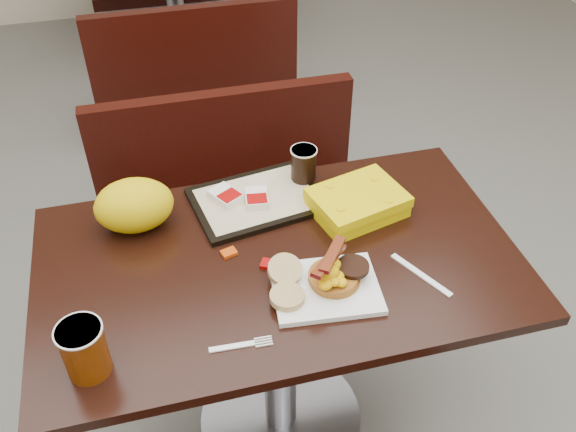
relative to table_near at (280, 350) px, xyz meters
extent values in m
cube|color=slate|center=(0.00, 0.00, -0.38)|extent=(6.00, 7.00, 0.01)
cube|color=white|center=(0.08, -0.13, 0.38)|extent=(0.27, 0.22, 0.01)
cylinder|color=#A9511C|center=(0.11, -0.12, 0.40)|extent=(0.14, 0.14, 0.03)
cylinder|color=black|center=(0.15, -0.12, 0.42)|extent=(0.09, 0.09, 0.01)
ellipsoid|color=#E6A604|center=(0.09, -0.14, 0.44)|extent=(0.09, 0.08, 0.04)
cylinder|color=tan|center=(-0.02, -0.15, 0.40)|extent=(0.09, 0.09, 0.02)
cylinder|color=tan|center=(0.00, -0.08, 0.41)|extent=(0.09, 0.09, 0.05)
cylinder|color=#924005|center=(-0.46, -0.22, 0.44)|extent=(0.12, 0.12, 0.13)
cube|color=white|center=(0.32, -0.14, 0.38)|extent=(0.10, 0.17, 0.00)
cube|color=#BD3B08|center=(-0.12, 0.05, 0.38)|extent=(0.04, 0.04, 0.01)
cube|color=#8C0504|center=(-0.03, -0.02, 0.38)|extent=(0.05, 0.05, 0.01)
cube|color=black|center=(-0.01, 0.23, 0.38)|extent=(0.38, 0.30, 0.02)
cube|color=silver|center=(-0.09, 0.24, 0.40)|extent=(0.10, 0.10, 0.02)
cube|color=silver|center=(-0.01, 0.21, 0.40)|extent=(0.07, 0.09, 0.02)
cylinder|color=black|center=(0.14, 0.28, 0.44)|extent=(0.09, 0.09, 0.10)
cube|color=#D7BC03|center=(0.25, 0.12, 0.41)|extent=(0.27, 0.23, 0.06)
ellipsoid|color=#D8CD07|center=(-0.33, 0.21, 0.45)|extent=(0.24, 0.21, 0.14)
camera|label=1|loc=(-0.25, -1.08, 1.47)|focal=38.88mm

